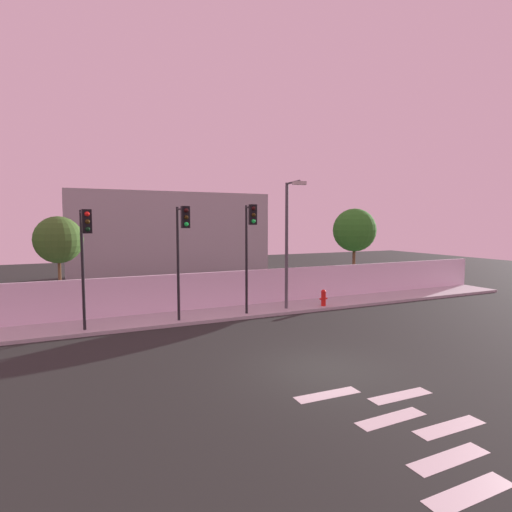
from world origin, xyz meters
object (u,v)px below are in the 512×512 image
fire_hydrant (323,297)px  roadside_tree_midleft (58,240)px  traffic_light_left (85,244)px  traffic_light_center (182,239)px  roadside_tree_midright (354,230)px  traffic_light_right (250,236)px  street_lamp_curbside (288,235)px

fire_hydrant → roadside_tree_midleft: 13.09m
fire_hydrant → traffic_light_left: bearing=-177.6°
traffic_light_center → roadside_tree_midright: size_ratio=0.93×
traffic_light_center → fire_hydrant: 8.18m
traffic_light_right → street_lamp_curbside: street_lamp_curbside is taller
traffic_light_left → street_lamp_curbside: 9.28m
traffic_light_right → roadside_tree_midleft: (-7.89, 3.87, -0.20)m
traffic_light_left → traffic_light_center: size_ratio=0.96×
traffic_light_left → traffic_light_right: (6.95, 0.01, 0.20)m
roadside_tree_midleft → fire_hydrant: bearing=-15.5°
roadside_tree_midleft → roadside_tree_midright: roadside_tree_midright is taller
traffic_light_right → roadside_tree_midright: size_ratio=0.96×
roadside_tree_midright → traffic_light_center: bearing=-162.2°
roadside_tree_midleft → roadside_tree_midright: size_ratio=0.89×
traffic_light_center → roadside_tree_midleft: size_ratio=1.05×
street_lamp_curbside → traffic_light_left: bearing=-176.8°
roadside_tree_midright → traffic_light_left: bearing=-166.3°
traffic_light_right → street_lamp_curbside: bearing=12.6°
traffic_light_left → roadside_tree_midright: roadside_tree_midright is taller
traffic_light_center → street_lamp_curbside: (5.47, 0.55, 0.10)m
traffic_light_left → roadside_tree_midleft: 3.98m
traffic_light_center → street_lamp_curbside: street_lamp_curbside is taller
traffic_light_center → fire_hydrant: bearing=3.7°
street_lamp_curbside → roadside_tree_midright: bearing=26.7°
street_lamp_curbside → roadside_tree_midright: street_lamp_curbside is taller
street_lamp_curbside → traffic_light_center: bearing=-174.3°
traffic_light_left → traffic_light_right: 6.95m
fire_hydrant → traffic_light_right: bearing=-173.9°
traffic_light_center → traffic_light_right: bearing=0.5°
traffic_light_right → roadside_tree_midright: bearing=23.3°
traffic_light_left → roadside_tree_midleft: traffic_light_left is taller
roadside_tree_midleft → roadside_tree_midright: 16.87m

